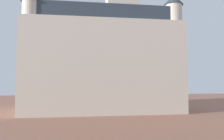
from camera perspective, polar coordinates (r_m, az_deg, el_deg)
landmark_building at (r=33.94m, az=-1.71°, el=4.11°), size 25.80×11.77×31.71m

